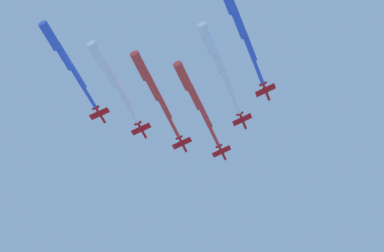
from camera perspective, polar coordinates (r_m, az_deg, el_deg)
jet_lead at (r=217.17m, az=0.25°, el=3.07°), size 12.43×54.23×4.22m
jet_port_inner at (r=212.62m, az=-4.14°, el=4.05°), size 13.12×53.20×4.25m
jet_starboard_inner at (r=209.75m, az=2.67°, el=6.86°), size 13.14×53.44×4.27m
jet_port_mid at (r=213.35m, az=-8.56°, el=5.25°), size 12.57×50.08×4.22m
jet_starboard_mid at (r=200.06m, az=4.91°, el=10.69°), size 12.42×55.16×4.20m
jet_port_outer at (r=214.92m, az=-13.23°, el=7.01°), size 12.64×50.82×4.16m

